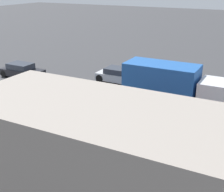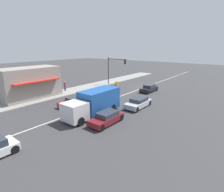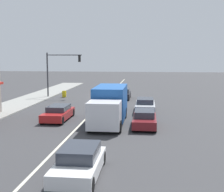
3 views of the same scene
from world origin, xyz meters
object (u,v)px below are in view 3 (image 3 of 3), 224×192
Objects in this scene: warning_aframe_sign at (64,94)px; van_white at (79,162)px; sedan_maroon at (144,119)px; hatchback_red at (58,113)px; traffic_signal_main at (58,67)px; sedan_silver at (145,105)px; sedan_dark at (123,94)px; delivery_truck at (109,105)px.

warning_aframe_sign is 0.20× the size of van_white.
sedan_maroon reaches higher than hatchback_red.
sedan_maroon is 0.98× the size of van_white.
traffic_signal_main is 1.29× the size of sedan_silver.
traffic_signal_main is at bearing -71.94° from van_white.
van_white is (-4.40, 11.81, 0.04)m from hatchback_red.
sedan_dark is at bearing 177.62° from traffic_signal_main.
traffic_signal_main is 1.41× the size of sedan_dark.
sedan_silver is at bearing 107.96° from sedan_dark.
hatchback_red is at bearing -9.09° from delivery_truck.
hatchback_red reaches higher than warning_aframe_sign.
sedan_dark is at bearing 176.03° from warning_aframe_sign.
sedan_dark is 0.95× the size of van_white.
delivery_truck is 1.89× the size of sedan_dark.
sedan_dark is (-7.67, 0.53, 0.19)m from warning_aframe_sign.
delivery_truck is 1.80× the size of van_white.
delivery_truck is at bearing 119.98° from traffic_signal_main.
warning_aframe_sign is at bearing -62.32° from delivery_truck.
sedan_dark is at bearing -79.56° from sedan_maroon.
traffic_signal_main reaches higher than delivery_truck.
sedan_maroon is 0.94× the size of sedan_silver.
warning_aframe_sign is (-0.66, -0.19, -3.47)m from traffic_signal_main.
sedan_dark reaches higher than sedan_silver.
van_white is (0.00, 11.10, -0.83)m from delivery_truck.
hatchback_red is at bearing -14.11° from sedan_maroon.
traffic_signal_main is 19.39m from sedan_maroon.
hatchback_red is 1.06× the size of van_white.
warning_aframe_sign is 26.84m from van_white.
sedan_silver is at bearing -99.60° from van_white.
traffic_signal_main is at bearing -74.04° from hatchback_red.
delivery_truck reaches higher than sedan_silver.
sedan_silver is (-2.80, 8.64, 0.00)m from sedan_dark.
sedan_maroon is at bearing 100.44° from sedan_dark.
traffic_signal_main is at bearing -60.02° from delivery_truck.
sedan_maroon reaches higher than warning_aframe_sign.
hatchback_red is at bearing -69.56° from van_white.
warning_aframe_sign is 0.21× the size of sedan_maroon.
sedan_silver is at bearing -90.00° from sedan_maroon.
hatchback_red is at bearing 105.96° from traffic_signal_main.
van_white is (-7.67, 25.72, 0.21)m from warning_aframe_sign.
sedan_silver is (-11.12, 8.98, -3.28)m from traffic_signal_main.
warning_aframe_sign is 18.89m from sedan_maroon.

